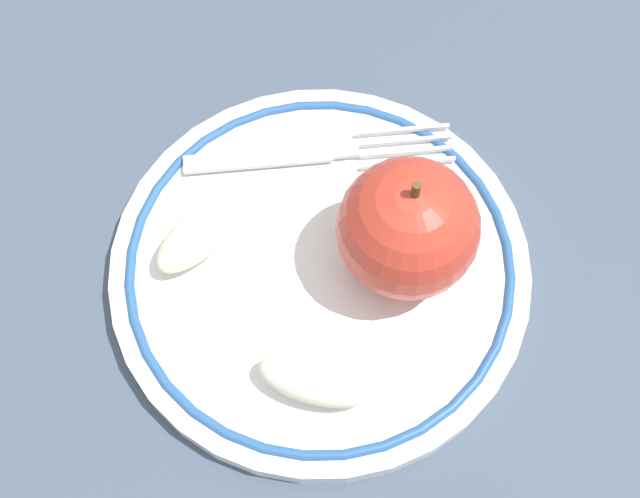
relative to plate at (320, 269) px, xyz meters
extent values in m
plane|color=#404D5D|center=(0.01, 0.01, -0.01)|extent=(2.00, 2.00, 0.00)
cylinder|color=white|center=(0.00, 0.00, 0.00)|extent=(0.25, 0.25, 0.01)
torus|color=#295893|center=(0.00, 0.00, 0.01)|extent=(0.23, 0.23, 0.01)
sphere|color=red|center=(0.02, -0.04, 0.05)|extent=(0.08, 0.08, 0.08)
cylinder|color=brown|center=(0.02, -0.04, 0.09)|extent=(0.00, 0.00, 0.01)
ellipsoid|color=#F0EAC2|center=(-0.02, 0.07, 0.02)|extent=(0.07, 0.04, 0.02)
ellipsoid|color=beige|center=(-0.07, -0.03, 0.02)|extent=(0.04, 0.07, 0.02)
cube|color=silver|center=(0.04, 0.07, 0.01)|extent=(0.06, 0.08, 0.00)
cube|color=silver|center=(0.07, 0.02, 0.01)|extent=(0.02, 0.02, 0.00)
cube|color=silver|center=(0.08, -0.02, 0.01)|extent=(0.03, 0.05, 0.00)
cube|color=silver|center=(0.09, -0.01, 0.01)|extent=(0.03, 0.05, 0.00)
cube|color=silver|center=(0.10, -0.01, 0.01)|extent=(0.03, 0.05, 0.00)
cube|color=silver|center=(0.10, -0.01, 0.01)|extent=(0.03, 0.05, 0.00)
camera|label=1|loc=(-0.19, -0.10, 0.49)|focal=50.00mm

